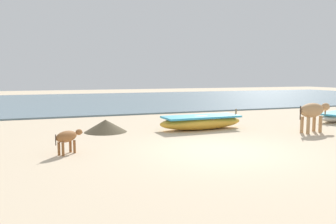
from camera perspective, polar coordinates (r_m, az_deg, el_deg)
The scene contains 6 objects.
ground at distance 9.39m, azimuth 9.07°, elevation -6.54°, with size 80.00×80.00×0.00m, color beige.
sea_water at distance 27.25m, azimuth -10.57°, elevation 1.94°, with size 60.00×20.00×0.08m, color slate.
fishing_boat_2 at distance 12.89m, azimuth 5.68°, elevation -1.68°, with size 3.42×1.19×0.73m.
cow_adult_tan at distance 13.14m, azimuth 23.44°, elevation 0.11°, with size 1.65×0.70×1.08m.
calf_near_brown at distance 9.21m, azimuth -16.75°, elevation -4.14°, with size 0.83×0.75×0.62m.
debris_pile_0 at distance 12.45m, azimuth -10.60°, elevation -2.33°, with size 1.56×1.56×0.46m, color brown.
Camera 1 is at (-4.49, -7.98, 2.08)m, focal length 35.79 mm.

